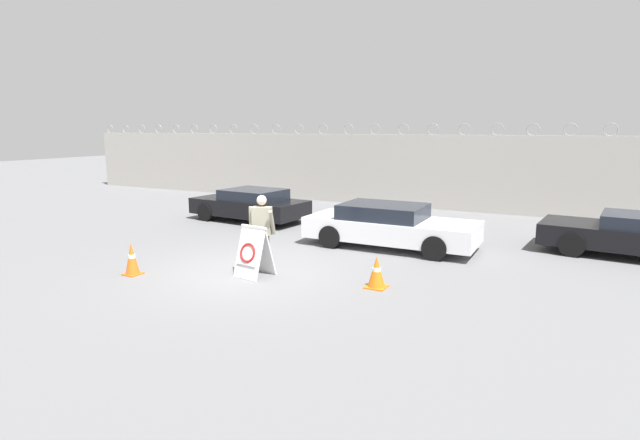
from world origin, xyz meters
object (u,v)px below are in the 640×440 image
object	(u,v)px
barricade_sign	(253,251)
traffic_cone_near	(132,259)
security_guard	(262,229)
traffic_cone_mid	(377,272)
parked_car_front_coupe	(250,205)
parked_car_rear_sedan	(389,225)

from	to	relation	value
barricade_sign	traffic_cone_near	bearing A→B (deg)	-146.53
security_guard	traffic_cone_near	size ratio (longest dim) A/B	2.37
traffic_cone_mid	parked_car_front_coupe	xyz separation A→B (m)	(-6.83, 5.12, 0.25)
traffic_cone_near	parked_car_front_coupe	xyz separation A→B (m)	(-1.51, 6.81, 0.22)
parked_car_front_coupe	parked_car_rear_sedan	bearing A→B (deg)	170.47
security_guard	parked_car_rear_sedan	world-z (taller)	security_guard
barricade_sign	traffic_cone_near	xyz separation A→B (m)	(-2.54, -1.18, -0.20)
parked_car_front_coupe	parked_car_rear_sedan	distance (m)	6.02
traffic_cone_mid	parked_car_rear_sedan	xyz separation A→B (m)	(-1.01, 3.61, 0.27)
security_guard	traffic_cone_near	xyz separation A→B (m)	(-2.45, -1.70, -0.63)
barricade_sign	parked_car_front_coupe	bearing A→B (deg)	134.31
barricade_sign	traffic_cone_mid	xyz separation A→B (m)	(2.78, 0.51, -0.24)
barricade_sign	traffic_cone_mid	bearing A→B (deg)	18.94
traffic_cone_near	traffic_cone_mid	size ratio (longest dim) A/B	1.09
parked_car_rear_sedan	barricade_sign	bearing A→B (deg)	-113.37
security_guard	parked_car_rear_sedan	distance (m)	4.07
parked_car_front_coupe	parked_car_rear_sedan	xyz separation A→B (m)	(5.82, -1.52, 0.02)
traffic_cone_mid	parked_car_rear_sedan	world-z (taller)	parked_car_rear_sedan
traffic_cone_near	barricade_sign	bearing A→B (deg)	24.87
traffic_cone_near	parked_car_rear_sedan	xyz separation A→B (m)	(4.31, 5.29, 0.24)
traffic_cone_near	parked_car_front_coupe	world-z (taller)	parked_car_front_coupe
barricade_sign	parked_car_front_coupe	size ratio (longest dim) A/B	0.27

